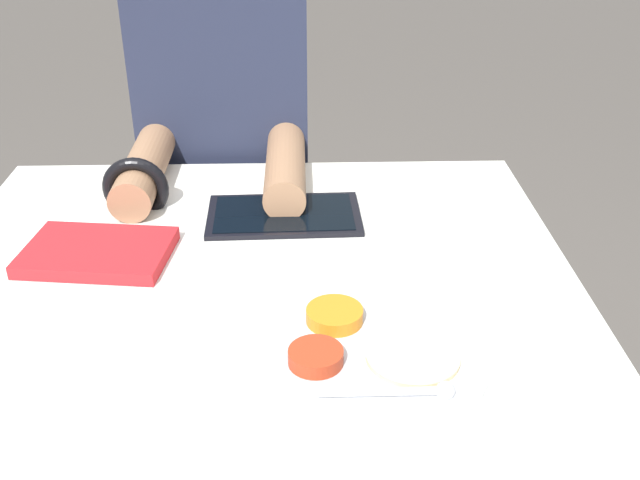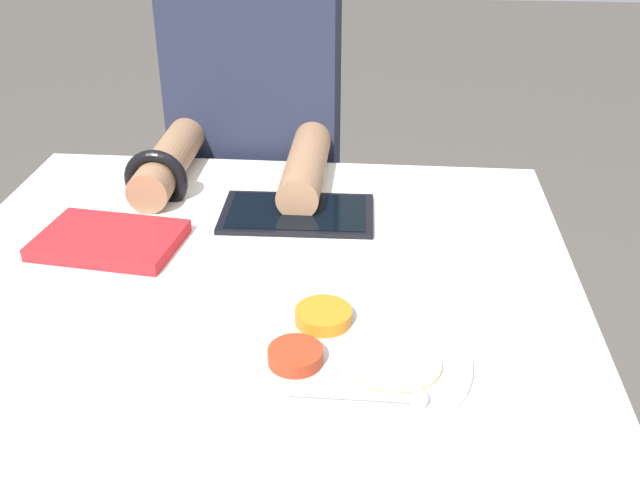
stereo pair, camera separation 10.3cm
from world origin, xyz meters
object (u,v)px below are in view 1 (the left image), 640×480
Objects in this scene: thali_tray at (366,352)px; red_notebook at (98,253)px; tablet_device at (284,215)px; person_diner at (231,210)px.

red_notebook is at bearing 146.53° from thali_tray.
tablet_device is (0.27, 0.12, -0.00)m from red_notebook.
tablet_device is 0.40m from person_diner.
thali_tray reaches higher than tablet_device.
red_notebook is 0.89× the size of tablet_device.
red_notebook is 0.30m from tablet_device.
thali_tray is 0.45m from red_notebook.
thali_tray is 0.23× the size of person_diner.
person_diner is (0.15, 0.47, -0.17)m from red_notebook.
person_diner is at bearing 109.34° from tablet_device.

